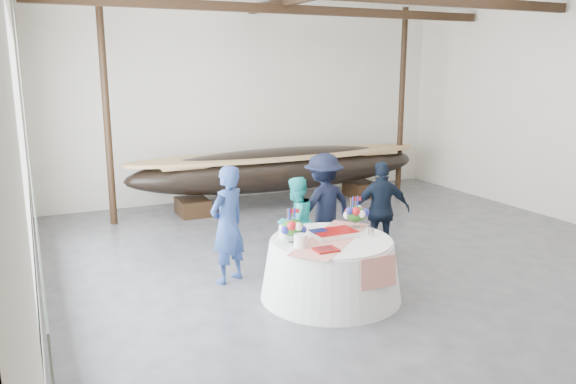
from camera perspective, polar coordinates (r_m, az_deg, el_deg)
name	(u,v)px	position (r m, az deg, el deg)	size (l,w,h in m)	color
floor	(394,274)	(8.90, 10.74, -8.17)	(10.00, 12.00, 0.01)	#3D3D42
wall_back	(251,104)	(13.66, -3.81, 8.94)	(10.00, 0.02, 4.50)	silver
wall_left	(23,149)	(6.76, -25.34, 3.94)	(0.02, 12.00, 4.50)	silver
pavilion_structure	(373,7)	(9.04, 8.67, 18.05)	(9.80, 11.76, 4.50)	black
open_bay	(30,172)	(7.82, -24.70, 1.87)	(0.03, 7.00, 3.20)	silver
longboat_display	(282,169)	(12.80, -0.57, 2.39)	(7.08, 1.42, 1.33)	black
banquet_table	(331,268)	(7.83, 4.38, -7.69)	(1.95, 1.95, 0.83)	white
tabletop_items	(324,226)	(7.77, 3.71, -3.44)	(1.72, 1.59, 0.40)	red
guest_woman_blue	(228,225)	(8.25, -6.15, -3.31)	(0.64, 0.42, 1.75)	navy
guest_woman_teal	(296,222)	(8.88, 0.77, -3.06)	(0.70, 0.55, 1.45)	#22B3AE
guest_man_left	(323,206)	(9.29, 3.61, -1.42)	(1.13, 0.65, 1.75)	black
guest_man_right	(381,211)	(9.34, 9.48, -1.87)	(0.96, 0.40, 1.63)	black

